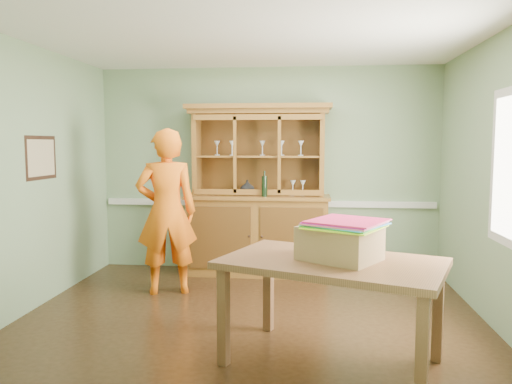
# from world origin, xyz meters

# --- Properties ---
(floor) EXTENTS (4.50, 4.50, 0.00)m
(floor) POSITION_xyz_m (0.00, 0.00, 0.00)
(floor) COLOR #3F2614
(floor) RESTS_ON ground
(ceiling) EXTENTS (4.50, 4.50, 0.00)m
(ceiling) POSITION_xyz_m (0.00, 0.00, 2.70)
(ceiling) COLOR white
(ceiling) RESTS_ON wall_back
(wall_back) EXTENTS (4.50, 0.00, 4.50)m
(wall_back) POSITION_xyz_m (0.00, 2.00, 1.35)
(wall_back) COLOR gray
(wall_back) RESTS_ON floor
(wall_left) EXTENTS (0.00, 4.00, 4.00)m
(wall_left) POSITION_xyz_m (-2.25, 0.00, 1.35)
(wall_left) COLOR gray
(wall_left) RESTS_ON floor
(wall_right) EXTENTS (0.00, 4.00, 4.00)m
(wall_right) POSITION_xyz_m (2.25, 0.00, 1.35)
(wall_right) COLOR gray
(wall_right) RESTS_ON floor
(wall_front) EXTENTS (4.50, 0.00, 4.50)m
(wall_front) POSITION_xyz_m (0.00, -2.00, 1.35)
(wall_front) COLOR gray
(wall_front) RESTS_ON floor
(chair_rail) EXTENTS (4.41, 0.05, 0.08)m
(chair_rail) POSITION_xyz_m (0.00, 1.98, 0.90)
(chair_rail) COLOR silver
(chair_rail) RESTS_ON wall_back
(framed_map) EXTENTS (0.03, 0.60, 0.46)m
(framed_map) POSITION_xyz_m (-2.23, 0.30, 1.55)
(framed_map) COLOR black
(framed_map) RESTS_ON wall_left
(window_panel) EXTENTS (0.03, 0.96, 1.36)m
(window_panel) POSITION_xyz_m (2.23, -0.30, 1.50)
(window_panel) COLOR silver
(window_panel) RESTS_ON wall_right
(china_hutch) EXTENTS (1.87, 0.62, 2.20)m
(china_hutch) POSITION_xyz_m (-0.10, 1.75, 0.77)
(china_hutch) COLOR #905F26
(china_hutch) RESTS_ON floor
(dining_table) EXTENTS (1.87, 1.49, 0.82)m
(dining_table) POSITION_xyz_m (0.74, -0.88, 0.72)
(dining_table) COLOR brown
(dining_table) RESTS_ON floor
(cardboard_box) EXTENTS (0.69, 0.66, 0.25)m
(cardboard_box) POSITION_xyz_m (0.79, -0.87, 0.94)
(cardboard_box) COLOR #94774C
(cardboard_box) RESTS_ON dining_table
(kite_stack) EXTENTS (0.69, 0.69, 0.05)m
(kite_stack) POSITION_xyz_m (0.84, -0.89, 1.10)
(kite_stack) COLOR #C8F21E
(kite_stack) RESTS_ON cardboard_box
(person) EXTENTS (0.78, 0.63, 1.86)m
(person) POSITION_xyz_m (-1.04, 0.78, 0.93)
(person) COLOR orange
(person) RESTS_ON floor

